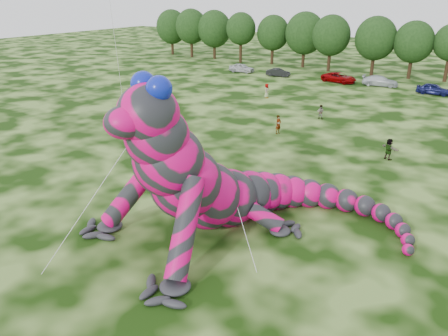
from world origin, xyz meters
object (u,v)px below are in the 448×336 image
at_px(tree_7, 375,46).
at_px(spectator_0, 278,124).
at_px(car_0, 242,68).
at_px(spectator_5, 389,149).
at_px(tree_2, 214,35).
at_px(spectator_1, 320,112).
at_px(inflatable_gecko, 226,148).
at_px(car_2, 339,78).
at_px(car_3, 380,81).
at_px(tree_3, 241,38).
at_px(tree_6, 330,43).
at_px(tree_5, 304,40).
at_px(tree_1, 191,33).
at_px(spectator_4, 267,91).
at_px(car_4, 434,89).
at_px(tree_8, 413,50).
at_px(tree_4, 273,40).
at_px(tree_0, 172,32).
at_px(car_1, 278,72).

distance_m(tree_7, spectator_0, 37.85).
height_order(car_0, spectator_5, spectator_5).
distance_m(tree_2, spectator_1, 48.21).
height_order(inflatable_gecko, spectator_1, inflatable_gecko).
relative_size(car_2, car_3, 1.04).
xyz_separation_m(tree_3, spectator_0, (26.82, -37.90, -3.79)).
relative_size(tree_7, spectator_1, 6.00).
bearing_deg(tree_6, tree_5, 162.54).
distance_m(inflatable_gecko, tree_1, 72.20).
distance_m(tree_5, car_0, 13.44).
bearing_deg(inflatable_gecko, spectator_5, 90.09).
bearing_deg(spectator_4, car_4, -68.15).
bearing_deg(car_4, inflatable_gecko, 172.89).
height_order(tree_8, car_2, tree_8).
height_order(tree_6, spectator_4, tree_6).
bearing_deg(car_4, tree_7, 46.18).
distance_m(tree_4, tree_8, 25.48).
bearing_deg(tree_7, car_0, -154.83).
bearing_deg(tree_1, tree_0, 169.21).
height_order(inflatable_gecko, car_2, inflatable_gecko).
xyz_separation_m(tree_2, car_2, (30.40, -10.93, -4.08)).
height_order(tree_6, spectator_5, tree_6).
distance_m(tree_8, spectator_4, 27.92).
bearing_deg(tree_4, tree_3, -164.86).
height_order(tree_0, spectator_1, tree_0).
bearing_deg(tree_7, tree_2, 176.60).
distance_m(tree_2, spectator_5, 61.04).
xyz_separation_m(tree_5, car_0, (-6.69, -10.90, -4.14)).
relative_size(tree_5, tree_6, 1.03).
height_order(car_2, car_4, car_2).
distance_m(tree_3, car_1, 16.69).
bearing_deg(tree_1, car_1, -22.61).
height_order(tree_0, car_1, tree_0).
distance_m(tree_4, car_3, 25.53).
relative_size(tree_0, car_4, 2.18).
relative_size(tree_1, tree_6, 1.03).
distance_m(tree_0, car_0, 27.66).
relative_size(car_3, spectator_4, 2.75).
bearing_deg(car_4, spectator_4, 126.60).
xyz_separation_m(car_0, car_3, (23.25, 0.94, -0.02)).
xyz_separation_m(tree_0, car_3, (48.00, -10.76, -4.01)).
xyz_separation_m(tree_3, tree_7, (25.64, -0.26, 0.02)).
relative_size(car_0, spectator_4, 2.39).
bearing_deg(car_3, tree_6, 46.25).
distance_m(tree_6, car_2, 10.89).
xyz_separation_m(tree_4, tree_6, (12.08, -2.03, 0.22)).
bearing_deg(car_3, car_4, -111.16).
xyz_separation_m(tree_7, spectator_1, (2.69, -30.27, -3.95)).
xyz_separation_m(tree_1, car_0, (18.54, -10.52, -4.15)).
bearing_deg(spectator_4, tree_8, -43.67).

